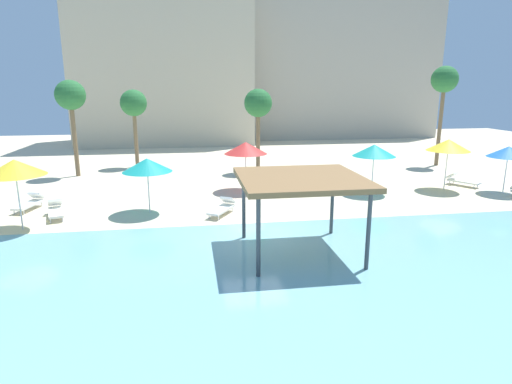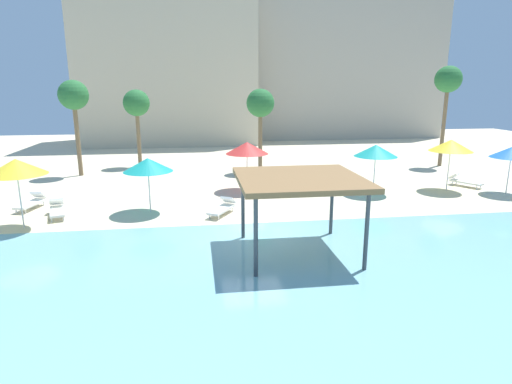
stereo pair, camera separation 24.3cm
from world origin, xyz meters
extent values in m
plane|color=beige|center=(0.00, 0.00, 0.00)|extent=(80.00, 80.00, 0.00)
cube|color=#7AB7C1|center=(0.00, -5.25, 0.02)|extent=(44.00, 13.50, 0.04)
cylinder|color=#42474C|center=(-0.42, -0.25, 1.30)|extent=(0.14, 0.14, 2.61)
cylinder|color=#42474C|center=(3.11, -0.25, 1.30)|extent=(0.14, 0.14, 2.61)
cylinder|color=#42474C|center=(-0.42, -3.78, 1.30)|extent=(0.14, 0.14, 2.61)
cylinder|color=#42474C|center=(3.11, -3.78, 1.30)|extent=(0.14, 0.14, 2.61)
cube|color=olive|center=(1.34, -2.02, 2.70)|extent=(4.24, 4.24, 0.18)
cylinder|color=silver|center=(7.58, 6.05, 1.03)|extent=(0.06, 0.06, 2.07)
cone|color=teal|center=(7.58, 6.05, 2.39)|extent=(2.35, 2.35, 0.65)
cylinder|color=silver|center=(12.03, 6.13, 1.13)|extent=(0.06, 0.06, 2.26)
cone|color=yellow|center=(12.03, 6.13, 2.58)|extent=(2.38, 2.38, 0.65)
cylinder|color=silver|center=(0.70, 7.70, 1.06)|extent=(0.06, 0.06, 2.12)
cone|color=red|center=(0.70, 7.70, 2.45)|extent=(2.41, 2.41, 0.66)
cylinder|color=silver|center=(-9.38, 2.28, 1.15)|extent=(0.06, 0.06, 2.29)
cone|color=yellow|center=(-9.38, 2.28, 2.62)|extent=(2.38, 2.38, 0.65)
cylinder|color=silver|center=(-4.36, 3.99, 0.98)|extent=(0.06, 0.06, 1.96)
cone|color=teal|center=(-4.36, 3.99, 2.28)|extent=(2.29, 2.29, 0.63)
cylinder|color=silver|center=(14.85, 4.90, 1.01)|extent=(0.06, 0.06, 2.02)
cone|color=blue|center=(14.85, 4.90, 2.32)|extent=(2.20, 2.20, 0.60)
cylinder|color=white|center=(-8.04, 3.12, 0.11)|extent=(0.05, 0.05, 0.22)
cylinder|color=white|center=(-8.50, 2.98, 0.11)|extent=(0.05, 0.05, 0.22)
cylinder|color=white|center=(-8.45, 4.50, 0.11)|extent=(0.05, 0.05, 0.22)
cylinder|color=white|center=(-8.91, 4.36, 0.11)|extent=(0.05, 0.05, 0.22)
cube|color=white|center=(-8.47, 3.74, 0.27)|extent=(1.09, 1.90, 0.10)
cube|color=white|center=(-8.69, 4.45, 0.55)|extent=(0.72, 0.66, 0.40)
cylinder|color=white|center=(-10.12, 4.52, 0.11)|extent=(0.05, 0.05, 0.22)
cylinder|color=white|center=(-10.58, 4.64, 0.11)|extent=(0.05, 0.05, 0.22)
cylinder|color=white|center=(-9.77, 5.92, 0.11)|extent=(0.05, 0.05, 0.22)
cylinder|color=white|center=(-10.23, 6.03, 0.11)|extent=(0.05, 0.05, 0.22)
cube|color=white|center=(-10.17, 5.28, 0.27)|extent=(1.02, 1.89, 0.10)
cube|color=white|center=(-9.99, 6.00, 0.55)|extent=(0.71, 0.64, 0.40)
cylinder|color=white|center=(14.31, 6.33, 0.11)|extent=(0.05, 0.05, 0.22)
cylinder|color=white|center=(13.90, 6.08, 0.11)|extent=(0.05, 0.05, 0.22)
cylinder|color=white|center=(13.56, 7.56, 0.11)|extent=(0.05, 0.05, 0.22)
cylinder|color=white|center=(13.15, 7.31, 0.11)|extent=(0.05, 0.05, 0.22)
cube|color=white|center=(13.73, 6.82, 0.27)|extent=(1.45, 1.85, 0.10)
cube|color=white|center=(13.34, 7.46, 0.55)|extent=(0.78, 0.75, 0.40)
cylinder|color=white|center=(-1.23, 2.29, 0.11)|extent=(0.05, 0.05, 0.22)
cylinder|color=white|center=(-1.65, 2.54, 0.11)|extent=(0.05, 0.05, 0.22)
cylinder|color=white|center=(-0.50, 3.53, 0.11)|extent=(0.05, 0.05, 0.22)
cylinder|color=white|center=(-0.91, 3.78, 0.11)|extent=(0.05, 0.05, 0.22)
cube|color=white|center=(-1.07, 3.04, 0.27)|extent=(1.43, 1.85, 0.10)
cube|color=white|center=(-0.69, 3.67, 0.55)|extent=(0.78, 0.74, 0.40)
cylinder|color=brown|center=(2.28, 13.17, 2.18)|extent=(0.28, 0.28, 4.36)
sphere|color=#286B33|center=(2.28, 13.17, 4.71)|extent=(1.90, 1.90, 1.90)
cylinder|color=brown|center=(16.01, 13.53, 2.98)|extent=(0.28, 0.28, 5.96)
sphere|color=#286B33|center=(16.01, 13.53, 6.31)|extent=(1.90, 1.90, 1.90)
cylinder|color=brown|center=(-6.28, 16.37, 2.15)|extent=(0.28, 0.28, 4.30)
sphere|color=#286B33|center=(-6.28, 16.37, 4.65)|extent=(1.90, 1.90, 1.90)
cylinder|color=brown|center=(-9.81, 13.51, 2.46)|extent=(0.28, 0.28, 4.92)
sphere|color=#286B33|center=(-9.81, 13.51, 5.27)|extent=(1.90, 1.90, 1.90)
cube|color=beige|center=(-4.64, 31.07, 7.39)|extent=(17.41, 9.61, 14.78)
cube|color=#B2A893|center=(14.63, 34.54, 7.87)|extent=(22.73, 8.62, 15.73)
camera|label=1|loc=(-2.38, -15.94, 5.77)|focal=30.03mm
camera|label=2|loc=(-2.14, -15.97, 5.77)|focal=30.03mm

